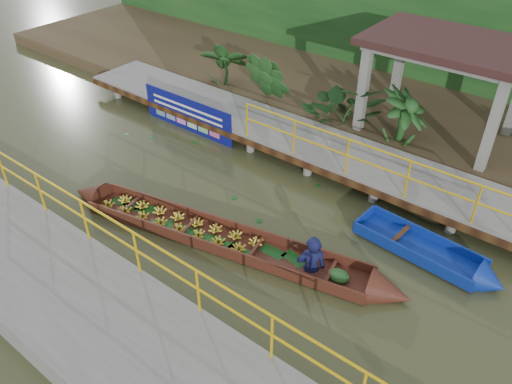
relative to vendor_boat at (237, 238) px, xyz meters
The scene contains 10 objects.
ground 1.63m from the vendor_boat, 150.25° to the left, with size 80.00×80.00×0.00m, color #313319.
land_strip 8.41m from the vendor_boat, 99.54° to the left, with size 30.00×8.00×0.45m, color #37291B.
far_dock 4.45m from the vendor_boat, 108.02° to the left, with size 16.00×2.06×1.66m.
near_dock 3.42m from the vendor_boat, 96.61° to the right, with size 18.00×2.40×1.73m.
pavilion 7.71m from the vendor_boat, 77.25° to the left, with size 4.40×3.00×3.00m.
foliage_backdrop 11.02m from the vendor_boat, 97.36° to the left, with size 30.00×0.80×4.00m, color #123A16.
vendor_boat is the anchor object (origin of this frame).
moored_blue_boat 4.69m from the vendor_boat, 29.26° to the left, with size 3.41×1.13×0.80m.
blue_banner 5.74m from the vendor_boat, 145.16° to the left, with size 3.58×0.04×1.12m.
tropical_plants 6.25m from the vendor_boat, 82.01° to the left, with size 14.41×1.41×1.77m.
Camera 1 is at (6.91, -7.19, 7.65)m, focal length 35.00 mm.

